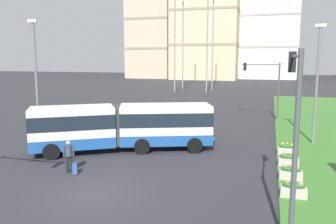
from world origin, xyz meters
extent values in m
plane|color=#2D2D33|center=(0.00, 0.00, 0.00)|extent=(260.00, 260.00, 0.00)
cube|color=white|center=(0.72, 8.43, 1.73)|extent=(6.50, 4.50, 2.55)
cube|color=#1E519E|center=(0.72, 8.43, 0.80)|extent=(6.52, 4.52, 0.70)
cube|color=#19232D|center=(0.72, 8.43, 2.15)|extent=(6.55, 4.55, 0.90)
cube|color=white|center=(-4.69, 5.67, 1.73)|extent=(5.73, 4.91, 2.55)
cube|color=#1E519E|center=(-4.69, 5.67, 0.80)|extent=(5.75, 4.94, 0.70)
cube|color=#19232D|center=(-4.69, 5.67, 2.15)|extent=(5.78, 4.97, 0.90)
cylinder|color=#383838|center=(-2.08, 7.34, 1.72)|extent=(2.40, 2.40, 2.45)
cylinder|color=black|center=(1.95, 10.24, 0.50)|extent=(1.03, 0.62, 1.00)
cylinder|color=black|center=(2.85, 7.91, 0.50)|extent=(1.03, 0.62, 1.00)
cylinder|color=black|center=(-1.22, 9.01, 0.50)|extent=(1.03, 0.62, 1.00)
cylinder|color=black|center=(-0.32, 6.68, 0.50)|extent=(1.03, 0.62, 1.00)
cylinder|color=black|center=(-6.46, 6.02, 0.50)|extent=(0.99, 0.78, 1.00)
cylinder|color=black|center=(-5.11, 3.91, 0.50)|extent=(0.99, 0.78, 1.00)
sphere|color=#F9EFC6|center=(3.21, 10.36, 0.80)|extent=(0.24, 0.24, 0.24)
sphere|color=#F9EFC6|center=(3.86, 8.68, 0.80)|extent=(0.24, 0.24, 0.24)
cylinder|color=black|center=(-2.69, 2.26, 0.45)|extent=(0.16, 0.16, 0.90)
cylinder|color=black|center=(-2.86, 2.15, 0.45)|extent=(0.16, 0.16, 0.90)
cylinder|color=#383D51|center=(-2.77, 2.20, 1.20)|extent=(0.36, 0.36, 0.60)
sphere|color=tan|center=(-2.77, 2.20, 1.62)|extent=(0.24, 0.24, 0.24)
cylinder|color=#383D51|center=(-2.57, 2.33, 1.15)|extent=(0.10, 0.10, 0.55)
cylinder|color=#383D51|center=(-2.98, 2.08, 1.15)|extent=(0.10, 0.10, 0.55)
cube|color=#335693|center=(-2.32, 2.00, 0.31)|extent=(0.40, 0.43, 0.56)
cylinder|color=black|center=(-2.32, 2.00, 0.80)|extent=(0.03, 0.03, 0.40)
cube|color=#B7AD9E|center=(8.55, 2.00, 0.30)|extent=(1.10, 0.56, 0.44)
ellipsoid|color=#2D6B28|center=(8.55, 2.00, 0.62)|extent=(0.99, 0.50, 0.28)
sphere|color=#EF7566|center=(8.27, 2.00, 0.72)|extent=(0.20, 0.20, 0.20)
sphere|color=#EF7566|center=(8.55, 2.08, 0.72)|extent=(0.20, 0.20, 0.20)
sphere|color=#EF7566|center=(8.83, 1.94, 0.72)|extent=(0.20, 0.20, 0.20)
cube|color=#B7AD9E|center=(8.55, 4.30, 0.30)|extent=(1.10, 0.56, 0.44)
ellipsoid|color=#2D6B28|center=(8.55, 4.30, 0.62)|extent=(0.99, 0.50, 0.28)
sphere|color=#EF7566|center=(8.27, 4.30, 0.72)|extent=(0.20, 0.20, 0.20)
sphere|color=#EF7566|center=(8.55, 4.38, 0.72)|extent=(0.20, 0.20, 0.20)
sphere|color=#EF7566|center=(8.83, 4.24, 0.72)|extent=(0.20, 0.20, 0.20)
cube|color=#B7AD9E|center=(8.55, 6.59, 0.30)|extent=(1.10, 0.56, 0.44)
ellipsoid|color=#2D6B28|center=(8.55, 6.59, 0.62)|extent=(0.99, 0.50, 0.28)
sphere|color=#D14C99|center=(8.27, 6.59, 0.72)|extent=(0.20, 0.20, 0.20)
sphere|color=#D14C99|center=(8.55, 6.67, 0.72)|extent=(0.20, 0.20, 0.20)
sphere|color=#D14C99|center=(8.83, 6.53, 0.72)|extent=(0.20, 0.20, 0.20)
cube|color=#B7AD9E|center=(8.55, 9.02, 0.30)|extent=(1.10, 0.56, 0.44)
ellipsoid|color=#2D6B28|center=(8.55, 9.02, 0.62)|extent=(0.99, 0.50, 0.28)
sphere|color=orange|center=(8.27, 9.02, 0.72)|extent=(0.20, 0.20, 0.20)
sphere|color=orange|center=(8.55, 9.10, 0.72)|extent=(0.20, 0.20, 0.20)
sphere|color=orange|center=(8.83, 8.96, 0.72)|extent=(0.20, 0.20, 0.20)
cylinder|color=#474C51|center=(8.15, 22.00, 2.84)|extent=(0.16, 0.16, 5.69)
cylinder|color=#474C51|center=(6.35, 22.00, 5.49)|extent=(3.60, 0.10, 0.10)
cube|color=black|center=(4.85, 22.00, 5.29)|extent=(0.28, 0.28, 0.80)
sphere|color=red|center=(4.85, 22.00, 5.54)|extent=(0.16, 0.16, 0.16)
sphere|color=yellow|center=(4.85, 22.00, 5.28)|extent=(0.16, 0.16, 0.16)
sphere|color=green|center=(4.85, 22.00, 5.02)|extent=(0.16, 0.16, 0.16)
cylinder|color=#474C51|center=(8.15, -3.00, 3.16)|extent=(0.16, 0.16, 6.31)
cylinder|color=#474C51|center=(8.15, -0.84, 6.11)|extent=(0.10, 4.32, 0.10)
cube|color=black|center=(8.15, 1.02, 5.91)|extent=(0.28, 0.28, 0.80)
sphere|color=red|center=(8.15, 1.02, 6.16)|extent=(0.16, 0.16, 0.16)
sphere|color=yellow|center=(8.15, 1.02, 5.90)|extent=(0.16, 0.16, 0.16)
sphere|color=green|center=(8.15, 1.02, 5.64)|extent=(0.16, 0.16, 0.16)
cylinder|color=slate|center=(-8.50, 7.30, 4.26)|extent=(0.18, 0.18, 8.52)
cube|color=white|center=(-8.50, 7.30, 8.62)|extent=(0.70, 0.28, 0.20)
cylinder|color=slate|center=(10.45, 12.47, 4.09)|extent=(0.18, 0.18, 8.18)
cube|color=white|center=(10.45, 12.47, 8.28)|extent=(0.70, 0.28, 0.20)
cube|color=gray|center=(-30.00, 94.84, 9.38)|extent=(14.26, 16.25, 0.70)
cube|color=gray|center=(-30.00, 94.84, 18.41)|extent=(14.26, 16.25, 0.70)
cube|color=#9C8D6E|center=(-11.89, 91.43, 10.20)|extent=(19.64, 16.14, 0.70)
cube|color=#9C8D6E|center=(-11.89, 91.43, 20.05)|extent=(19.64, 16.14, 0.70)
cube|color=silver|center=(6.07, 102.04, 18.55)|extent=(17.30, 18.87, 37.11)
cube|color=#A4A099|center=(6.07, 102.04, 9.63)|extent=(17.50, 19.07, 0.70)
cube|color=#A4A099|center=(6.07, 102.04, 18.90)|extent=(17.50, 19.07, 0.70)
cylinder|color=gray|center=(-3.76, 54.09, 14.70)|extent=(0.24, 0.24, 29.39)
cylinder|color=gray|center=(-9.76, 54.09, 14.70)|extent=(0.24, 0.24, 29.39)
cylinder|color=gray|center=(-3.76, 48.09, 14.70)|extent=(0.24, 0.24, 29.39)
cylinder|color=gray|center=(-9.76, 48.09, 14.70)|extent=(0.24, 0.24, 29.39)
camera|label=1|loc=(7.38, -13.14, 6.02)|focal=36.47mm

